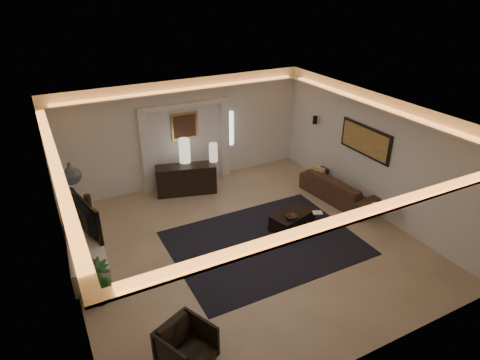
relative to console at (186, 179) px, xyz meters
name	(u,v)px	position (x,y,z in m)	size (l,w,h in m)	color
floor	(244,243)	(0.27, -2.81, -0.40)	(7.00, 7.00, 0.00)	tan
ceiling	(245,117)	(0.27, -2.81, 2.50)	(7.00, 7.00, 0.00)	white
wall_back	(184,133)	(0.27, 0.69, 1.05)	(7.00, 7.00, 0.00)	silver
wall_front	(364,288)	(0.27, -6.31, 1.05)	(7.00, 7.00, 0.00)	silver
wall_left	(63,228)	(-3.23, -2.81, 1.05)	(7.00, 7.00, 0.00)	silver
wall_right	(374,154)	(3.77, -2.81, 1.05)	(7.00, 7.00, 0.00)	silver
cove_soffit	(245,131)	(0.27, -2.81, 2.22)	(7.00, 7.00, 0.04)	silver
daylight_slit	(229,129)	(1.62, 0.67, 0.95)	(0.25, 0.03, 1.00)	white
area_rug	(265,243)	(0.67, -3.01, -0.39)	(4.00, 3.00, 0.01)	black
pilaster_left	(145,153)	(-0.88, 0.59, 0.70)	(0.22, 0.20, 2.20)	silver
pilaster_right	(224,139)	(1.42, 0.59, 0.70)	(0.22, 0.20, 2.20)	silver
alcove_header	(184,105)	(0.27, 0.59, 1.85)	(2.52, 0.20, 0.12)	silver
painting_frame	(184,126)	(0.27, 0.66, 1.25)	(0.74, 0.04, 0.74)	tan
painting_canvas	(185,126)	(0.27, 0.64, 1.25)	(0.62, 0.02, 0.62)	#4C2D1E
art_panel_frame	(365,141)	(3.74, -2.51, 1.30)	(0.04, 1.64, 0.74)	black
art_panel_gold	(365,141)	(3.72, -2.51, 1.30)	(0.02, 1.50, 0.62)	tan
wall_sconce	(315,120)	(3.65, -0.61, 1.28)	(0.12, 0.12, 0.22)	black
wall_niche	(56,184)	(-3.17, -1.41, 1.25)	(0.10, 0.55, 0.04)	silver
console	(186,179)	(0.00, 0.00, 0.00)	(1.57, 0.49, 0.79)	black
lamp_left	(185,152)	(0.09, 0.25, 0.69)	(0.29, 0.29, 0.66)	#FDEBD0
lamp_right	(213,151)	(0.79, -0.06, 0.69)	(0.23, 0.23, 0.51)	beige
media_ledge	(85,244)	(-2.88, -1.58, -0.17)	(0.68, 2.70, 0.51)	silver
tv	(80,219)	(-2.88, -1.56, 0.44)	(0.18, 1.35, 0.78)	black
figurine	(88,205)	(-2.59, -0.67, 0.24)	(0.15, 0.15, 0.42)	#352216
ginger_jar	(70,173)	(-2.88, -1.56, 1.48)	(0.40, 0.40, 0.42)	slate
plant	(98,282)	(-2.88, -3.17, 0.02)	(0.48, 0.48, 0.85)	#285D26
sofa	(340,188)	(3.42, -2.19, -0.08)	(0.87, 2.22, 0.65)	black
throw_blanket	(385,207)	(3.42, -3.73, 0.15)	(0.48, 0.40, 0.05)	beige
throw_pillow	(318,173)	(3.16, -1.57, 0.15)	(0.11, 0.35, 0.35)	tan
coffee_table	(292,220)	(1.55, -2.76, -0.20)	(1.02, 0.55, 0.38)	black
bowl	(291,216)	(1.41, -2.92, 0.04)	(0.27, 0.27, 0.07)	#2F2219
magazine	(318,212)	(2.06, -3.02, 0.02)	(0.22, 0.16, 0.03)	white
armchair	(187,346)	(-1.95, -5.16, -0.06)	(0.72, 0.74, 0.67)	#30251C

